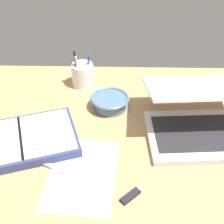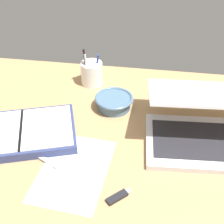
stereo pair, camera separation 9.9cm
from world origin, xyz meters
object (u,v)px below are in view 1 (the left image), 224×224
at_px(bowl, 110,102).
at_px(pen_cup, 83,75).
at_px(laptop, 202,118).
at_px(planner, 21,141).
at_px(scissors, 43,161).

distance_m(bowl, pen_cup, 0.19).
bearing_deg(bowl, pen_cup, 127.09).
height_order(laptop, planner, laptop).
xyz_separation_m(pen_cup, scissors, (-0.08, -0.42, -0.04)).
relative_size(laptop, pen_cup, 2.46).
bearing_deg(bowl, planner, -143.61).
distance_m(bowl, planner, 0.34).
bearing_deg(laptop, pen_cup, 142.80).
bearing_deg(planner, scissors, -59.34).
height_order(laptop, bowl, laptop).
relative_size(pen_cup, planner, 0.39).
distance_m(laptop, bowl, 0.32).
bearing_deg(planner, pen_cup, 47.00).
bearing_deg(laptop, scissors, -166.97).
distance_m(pen_cup, planner, 0.38).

